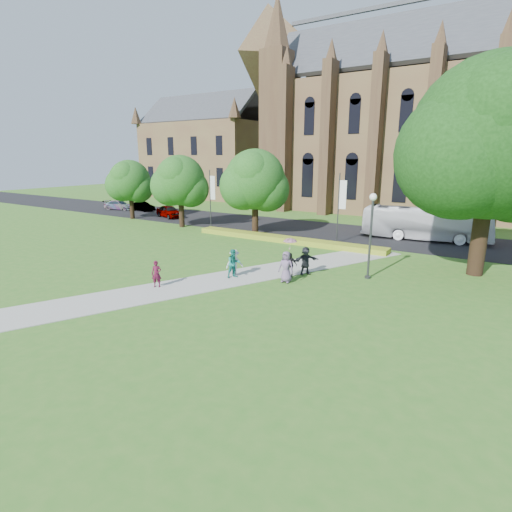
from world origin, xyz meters
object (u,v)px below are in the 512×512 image
Objects in this scene: tour_coach at (425,223)px; car_0 at (169,211)px; pedestrian_0 at (157,274)px; streetlamp at (371,226)px; large_tree at (493,139)px; car_2 at (119,205)px; car_1 at (143,207)px.

tour_coach is 29.16m from car_0.
pedestrian_0 is at bearing -117.98° from car_0.
streetlamp is 0.40× the size of large_tree.
car_2 is at bearing 169.24° from large_tree.
large_tree is at bearing -99.83° from car_1.
car_0 is (-28.40, 11.58, -2.53)m from streetlamp.
pedestrian_0 is at bearing -141.29° from car_2.
car_1 is (-35.67, 13.87, -2.66)m from streetlamp.
streetlamp is 1.40× the size of car_1.
streetlamp is 38.36m from car_1.
car_1 is at bearing 106.12° from pedestrian_0.
large_tree is 12.82m from tour_coach.
streetlamp reaches higher than car_2.
car_0 is at bearing 157.82° from streetlamp.
streetlamp is 3.38× the size of pedestrian_0.
pedestrian_0 is (-15.16, -12.85, -7.55)m from large_tree.
car_0 reaches higher than car_2.
large_tree is (5.50, 4.50, 5.07)m from streetlamp.
car_1 is 4.00m from car_2.
car_1 is at bearing -94.09° from car_2.
streetlamp is 13.01m from pedestrian_0.
car_0 is (-33.90, 7.08, -7.60)m from large_tree.
car_0 reaches higher than car_1.
streetlamp is at bearing -108.26° from car_1.
pedestrian_0 is (-10.29, -22.54, -0.72)m from tour_coach.
streetlamp is at bearing 169.94° from tour_coach.
large_tree is 46.53m from car_2.
car_2 is at bearing 111.04° from pedestrian_0.
car_2 is (-3.92, -0.80, 0.02)m from car_1.
streetlamp is 41.77m from car_2.
large_tree reaches higher than tour_coach.
car_0 is (-29.03, -2.61, -0.77)m from tour_coach.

